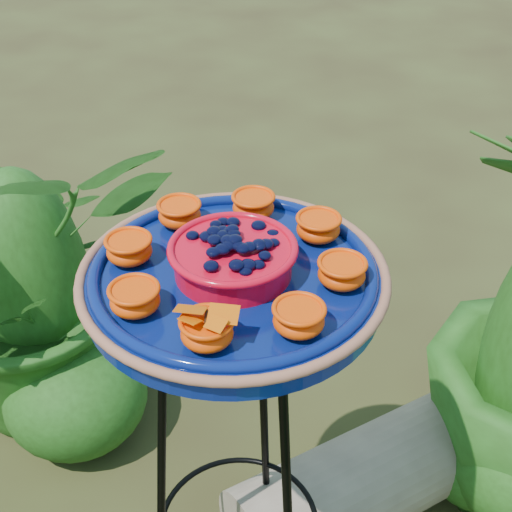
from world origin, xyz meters
The scene contains 4 objects.
tripod_stand centered at (0.05, 0.04, 0.49)m, with size 0.33×0.33×0.80m.
feeder_dish centered at (0.05, 0.04, 0.84)m, with size 0.46×0.46×0.10m.
driftwood_log centered at (0.29, 0.33, 0.11)m, with size 0.22×0.22×0.66m, color tan.
shrub_back_left centered at (-0.58, 0.52, 0.39)m, with size 0.70×0.60×0.77m, color #1F4813.
Camera 1 is at (0.26, -0.72, 1.42)m, focal length 50.00 mm.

